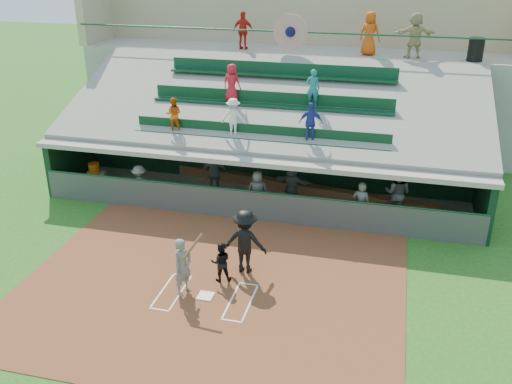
% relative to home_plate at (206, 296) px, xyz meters
% --- Properties ---
extents(ground, '(100.00, 100.00, 0.00)m').
position_rel_home_plate_xyz_m(ground, '(0.00, 0.00, -0.04)').
color(ground, '#235818').
rests_on(ground, ground).
extents(dirt_slab, '(11.00, 9.00, 0.02)m').
position_rel_home_plate_xyz_m(dirt_slab, '(0.00, 0.50, -0.03)').
color(dirt_slab, brown).
rests_on(dirt_slab, ground).
extents(home_plate, '(0.43, 0.43, 0.03)m').
position_rel_home_plate_xyz_m(home_plate, '(0.00, 0.00, 0.00)').
color(home_plate, white).
rests_on(home_plate, dirt_slab).
extents(batters_box_chalk, '(2.65, 1.85, 0.01)m').
position_rel_home_plate_xyz_m(batters_box_chalk, '(0.00, 0.00, -0.01)').
color(batters_box_chalk, silver).
rests_on(batters_box_chalk, dirt_slab).
extents(dugout_floor, '(16.00, 3.50, 0.04)m').
position_rel_home_plate_xyz_m(dugout_floor, '(0.00, 6.75, -0.02)').
color(dugout_floor, gray).
rests_on(dugout_floor, ground).
extents(concourse_slab, '(20.00, 3.00, 4.60)m').
position_rel_home_plate_xyz_m(concourse_slab, '(0.00, 13.50, 2.26)').
color(concourse_slab, '#99958B').
rests_on(concourse_slab, ground).
extents(grandstand, '(20.40, 10.40, 7.80)m').
position_rel_home_plate_xyz_m(grandstand, '(-0.01, 10.51, 2.23)').
color(grandstand, '#4A4F4B').
rests_on(grandstand, ground).
extents(batter_at_plate, '(0.94, 0.79, 1.95)m').
position_rel_home_plate_xyz_m(batter_at_plate, '(-0.65, 0.05, 0.85)').
color(batter_at_plate, '#60625D').
rests_on(batter_at_plate, dirt_slab).
extents(catcher, '(0.73, 0.65, 1.23)m').
position_rel_home_plate_xyz_m(catcher, '(0.18, 0.92, 0.60)').
color(catcher, black).
rests_on(catcher, dirt_slab).
extents(home_umpire, '(1.30, 0.76, 2.00)m').
position_rel_home_plate_xyz_m(home_umpire, '(0.73, 1.61, 0.99)').
color(home_umpire, black).
rests_on(home_umpire, dirt_slab).
extents(dugout_bench, '(13.34, 2.66, 0.40)m').
position_rel_home_plate_xyz_m(dugout_bench, '(0.06, 7.89, 0.21)').
color(dugout_bench, '#915C34').
rests_on(dugout_bench, dugout_floor).
extents(white_table, '(0.86, 0.73, 0.64)m').
position_rel_home_plate_xyz_m(white_table, '(-6.69, 6.17, 0.33)').
color(white_table, silver).
rests_on(white_table, dugout_floor).
extents(water_cooler, '(0.43, 0.43, 0.43)m').
position_rel_home_plate_xyz_m(water_cooler, '(-6.72, 6.15, 0.86)').
color(water_cooler, '#DC630C').
rests_on(water_cooler, white_table).
extents(dugout_player_a, '(1.13, 0.86, 1.55)m').
position_rel_home_plate_xyz_m(dugout_player_a, '(-4.32, 5.22, 0.78)').
color(dugout_player_a, '#50534E').
rests_on(dugout_player_a, dugout_floor).
extents(dugout_player_b, '(1.14, 0.69, 1.81)m').
position_rel_home_plate_xyz_m(dugout_player_b, '(-1.87, 6.73, 0.91)').
color(dugout_player_b, '#535651').
rests_on(dugout_player_b, dugout_floor).
extents(dugout_player_c, '(0.83, 0.61, 1.56)m').
position_rel_home_plate_xyz_m(dugout_player_c, '(0.10, 5.70, 0.79)').
color(dugout_player_c, '#5A5C57').
rests_on(dugout_player_c, dugout_floor).
extents(dugout_player_d, '(1.55, 0.68, 1.61)m').
position_rel_home_plate_xyz_m(dugout_player_d, '(1.20, 6.66, 0.81)').
color(dugout_player_d, '#565853').
rests_on(dugout_player_d, dugout_floor).
extents(dugout_player_e, '(0.66, 0.49, 1.67)m').
position_rel_home_plate_xyz_m(dugout_player_e, '(3.85, 5.35, 0.84)').
color(dugout_player_e, '#50534E').
rests_on(dugout_player_e, dugout_floor).
extents(dugout_player_f, '(1.06, 0.92, 1.89)m').
position_rel_home_plate_xyz_m(dugout_player_f, '(5.06, 6.39, 0.95)').
color(dugout_player_f, '#585A55').
rests_on(dugout_player_f, dugout_floor).
extents(trash_bin, '(0.64, 0.64, 0.95)m').
position_rel_home_plate_xyz_m(trash_bin, '(7.67, 12.58, 5.04)').
color(trash_bin, black).
rests_on(trash_bin, concourse_slab).
extents(concourse_staff_a, '(1.02, 0.51, 1.69)m').
position_rel_home_plate_xyz_m(concourse_staff_a, '(-2.35, 12.93, 5.41)').
color(concourse_staff_a, red).
rests_on(concourse_staff_a, concourse_slab).
extents(concourse_staff_b, '(1.03, 0.81, 1.84)m').
position_rel_home_plate_xyz_m(concourse_staff_b, '(3.30, 12.89, 5.49)').
color(concourse_staff_b, '#CB480B').
rests_on(concourse_staff_b, concourse_slab).
extents(concourse_staff_c, '(1.84, 0.97, 1.89)m').
position_rel_home_plate_xyz_m(concourse_staff_c, '(5.18, 12.65, 5.51)').
color(concourse_staff_c, tan).
rests_on(concourse_staff_c, concourse_slab).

